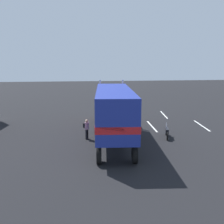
% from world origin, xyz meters
% --- Properties ---
extents(ground_plane, '(120.00, 120.00, 0.00)m').
position_xyz_m(ground_plane, '(0.00, 0.00, 0.00)').
color(ground_plane, black).
extents(lane_stripe_near, '(4.40, 0.46, 0.01)m').
position_xyz_m(lane_stripe_near, '(-3.31, -3.50, 0.01)').
color(lane_stripe_near, silver).
rests_on(lane_stripe_near, ground_plane).
extents(lane_stripe_mid, '(4.38, 0.79, 0.01)m').
position_xyz_m(lane_stripe_mid, '(1.96, -6.53, 0.01)').
color(lane_stripe_mid, silver).
rests_on(lane_stripe_mid, ground_plane).
extents(lane_stripe_far, '(4.39, 0.69, 0.01)m').
position_xyz_m(lane_stripe_far, '(-3.70, -8.45, 0.01)').
color(lane_stripe_far, silver).
rests_on(lane_stripe_far, ground_plane).
extents(semi_truck, '(14.34, 3.97, 4.50)m').
position_xyz_m(semi_truck, '(-6.82, 0.81, 2.52)').
color(semi_truck, red).
rests_on(semi_truck, ground_plane).
extents(person_bystander, '(0.40, 0.48, 1.63)m').
position_xyz_m(person_bystander, '(-6.76, 2.98, 0.89)').
color(person_bystander, black).
rests_on(person_bystander, ground_plane).
extents(motorcycle, '(2.06, 0.67, 1.12)m').
position_xyz_m(motorcycle, '(-7.20, -3.62, 0.48)').
color(motorcycle, black).
rests_on(motorcycle, ground_plane).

